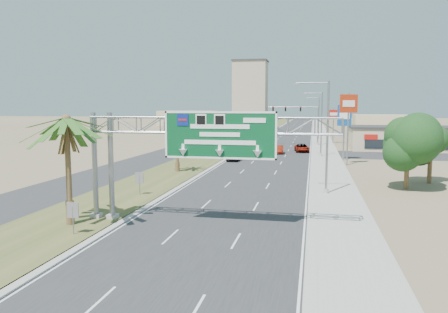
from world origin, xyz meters
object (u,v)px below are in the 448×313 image
object	(u,v)px
sign_gantry	(198,134)
car_left_lane	(235,155)
store_building	(402,139)
signal_mast	(308,121)
car_right_lane	(302,148)
car_far	(265,141)
pole_sign_red_far	(334,116)
pole_sign_red_near	(349,108)
pole_sign_blue	(344,118)
car_mid_lane	(279,150)
palm_near	(66,120)

from	to	relation	value
sign_gantry	car_left_lane	size ratio (longest dim) A/B	3.78
sign_gantry	store_building	xyz separation A→B (m)	(23.06, 56.07, -4.06)
signal_mast	car_right_lane	distance (m)	14.01
car_far	store_building	bearing A→B (deg)	-17.30
sign_gantry	pole_sign_red_far	bearing A→B (deg)	80.43
signal_mast	pole_sign_red_near	world-z (taller)	pole_sign_red_near
car_far	pole_sign_blue	bearing A→B (deg)	-62.41
car_mid_lane	car_far	world-z (taller)	car_mid_lane
car_right_lane	pole_sign_blue	distance (m)	13.39
car_right_lane	pole_sign_blue	bearing A→B (deg)	-66.29
car_far	pole_sign_red_near	world-z (taller)	pole_sign_red_near
pole_sign_red_near	pole_sign_blue	distance (m)	5.72
store_building	car_far	distance (m)	26.48
sign_gantry	pole_sign_red_far	distance (m)	69.01
store_building	car_left_lane	size ratio (longest dim) A/B	4.07
sign_gantry	car_far	size ratio (longest dim) A/B	3.67
car_left_lane	car_right_lane	world-z (taller)	car_left_lane
pole_sign_blue	pole_sign_red_far	world-z (taller)	pole_sign_blue
car_left_lane	pole_sign_blue	distance (m)	16.78
car_left_lane	car_mid_lane	distance (m)	12.28
sign_gantry	car_far	distance (m)	63.25
pole_sign_red_near	store_building	bearing A→B (deg)	64.40
car_left_lane	pole_sign_blue	bearing A→B (deg)	15.76
palm_near	car_mid_lane	size ratio (longest dim) A/B	2.07
store_building	car_left_lane	world-z (taller)	store_building
signal_mast	pole_sign_red_near	distance (m)	30.06
store_building	car_left_lane	bearing A→B (deg)	-141.09
car_far	pole_sign_red_near	xyz separation A→B (m)	(14.30, -30.34, 6.92)
pole_sign_red_near	car_right_lane	bearing A→B (deg)	111.60
palm_near	pole_sign_blue	world-z (taller)	palm_near
signal_mast	car_mid_lane	size ratio (longest dim) A/B	2.55
signal_mast	car_mid_lane	xyz separation A→B (m)	(-4.42, -16.65, -4.19)
signal_mast	car_right_lane	xyz separation A→B (m)	(-0.76, -13.36, -4.17)
pole_sign_blue	car_right_lane	bearing A→B (deg)	120.67
signal_mast	car_left_lane	world-z (taller)	signal_mast
sign_gantry	signal_mast	world-z (taller)	signal_mast
palm_near	pole_sign_red_far	world-z (taller)	palm_near
car_right_lane	pole_sign_red_far	bearing A→B (deg)	65.81
car_mid_lane	pole_sign_blue	distance (m)	13.42
store_building	car_mid_lane	distance (m)	23.82
palm_near	car_left_lane	bearing A→B (deg)	83.10
store_building	sign_gantry	bearing A→B (deg)	-112.36
signal_mast	car_left_lane	bearing A→B (deg)	-109.86
car_right_lane	palm_near	bearing A→B (deg)	-112.01
palm_near	pole_sign_red_far	size ratio (longest dim) A/B	1.14
pole_sign_red_near	palm_near	bearing A→B (deg)	-120.02
palm_near	store_building	size ratio (longest dim) A/B	0.46
sign_gantry	pole_sign_red_far	world-z (taller)	sign_gantry
car_left_lane	car_right_lane	distance (m)	16.96
palm_near	store_building	world-z (taller)	palm_near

